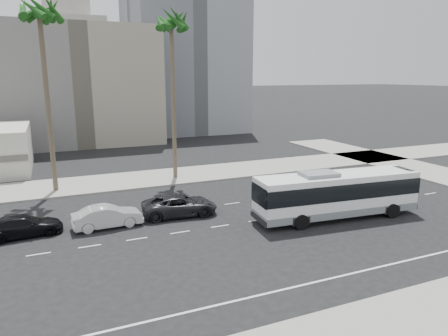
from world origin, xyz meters
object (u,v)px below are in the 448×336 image
car_a (180,205)px  palm_mid (39,17)px  palm_near (171,27)px  city_bus (337,193)px  car_b (108,217)px  car_c (23,226)px

car_a → palm_mid: palm_mid is taller
palm_near → palm_mid: bearing=-177.9°
city_bus → car_b: size_ratio=2.68×
car_a → car_c: car_a is taller
car_c → palm_mid: palm_mid is taller
car_a → car_b: 5.52m
car_b → city_bus: bearing=-108.8°
car_a → car_b: size_ratio=1.19×
city_bus → palm_near: size_ratio=0.77×
car_a → palm_mid: 20.29m
car_b → car_c: (-5.50, 0.55, -0.07)m
car_b → palm_mid: palm_mid is taller
car_b → palm_near: bearing=-38.4°
car_b → palm_near: (8.50, 11.76, 14.42)m
palm_near → city_bus: bearing=-64.6°
city_bus → palm_near: palm_near is taller
car_a → car_b: bearing=100.2°
car_b → palm_near: 20.46m
palm_near → car_c: bearing=-141.3°
palm_mid → car_b: bearing=-74.1°
city_bus → car_a: size_ratio=2.25×
car_a → palm_near: palm_near is taller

